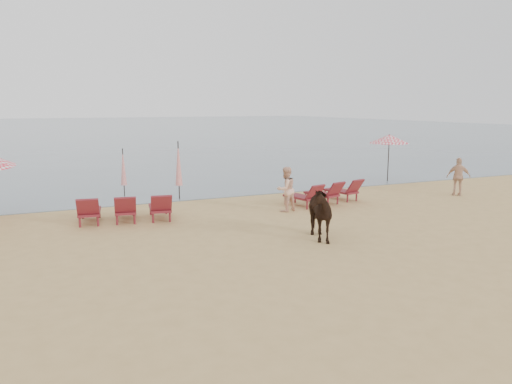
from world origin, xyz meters
The scene contains 10 objects.
ground centered at (0.00, 0.00, 0.00)m, with size 120.00×120.00×0.00m, color tan.
sea centered at (0.00, 80.00, 0.00)m, with size 160.00×140.00×0.06m, color #51606B.
lounger_cluster_left centered at (-3.69, 7.28, 0.45)m, with size 3.16×2.16×0.64m.
lounger_cluster_right centered at (4.00, 7.27, 0.43)m, with size 3.15×2.29×0.62m.
umbrella_open_right centered at (9.89, 10.88, 2.14)m, with size 1.94×1.94×2.37m.
umbrella_closed_left centered at (-2.95, 11.96, 1.25)m, with size 0.25×0.25×2.03m.
umbrella_closed_right centered at (-1.00, 10.44, 1.46)m, with size 0.29×0.29×2.37m.
cow centered at (0.91, 2.90, 0.79)m, with size 0.85×1.86×1.57m, color black.
beachgoer_right_a centered at (1.90, 6.61, 0.81)m, with size 0.79×0.61×1.62m, color #E1AA8D.
beachgoer_right_b centered at (10.04, 6.45, 0.81)m, with size 0.95×0.40×1.62m, color tan.
Camera 1 is at (-6.31, -9.11, 3.80)m, focal length 35.00 mm.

